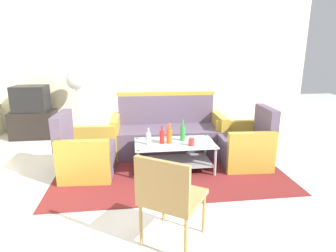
% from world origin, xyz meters
% --- Properties ---
extents(ground_plane, '(14.00, 14.00, 0.00)m').
position_xyz_m(ground_plane, '(0.00, 0.00, 0.00)').
color(ground_plane, white).
extents(wall_back, '(6.52, 0.12, 2.80)m').
position_xyz_m(wall_back, '(0.00, 3.06, 1.40)').
color(wall_back, beige).
rests_on(wall_back, ground).
extents(rug, '(3.11, 2.08, 0.01)m').
position_xyz_m(rug, '(-0.06, 0.78, 0.01)').
color(rug, maroon).
rests_on(rug, ground).
extents(couch, '(1.81, 0.77, 0.96)m').
position_xyz_m(couch, '(0.00, 1.42, 0.32)').
color(couch, '#5B4C60').
rests_on(couch, rug).
extents(armchair_left, '(0.74, 0.80, 0.85)m').
position_xyz_m(armchair_left, '(-1.20, 0.69, 0.29)').
color(armchair_left, '#5B4C60').
rests_on(armchair_left, rug).
extents(armchair_right, '(0.73, 0.79, 0.85)m').
position_xyz_m(armchair_right, '(1.08, 0.76, 0.29)').
color(armchair_right, '#5B4C60').
rests_on(armchair_right, rug).
extents(coffee_table, '(1.10, 0.60, 0.40)m').
position_xyz_m(coffee_table, '(0.01, 0.67, 0.27)').
color(coffee_table, silver).
rests_on(coffee_table, rug).
extents(bottle_orange, '(0.08, 0.08, 0.28)m').
position_xyz_m(bottle_orange, '(-0.07, 0.67, 0.52)').
color(bottle_orange, '#D85919').
rests_on(bottle_orange, coffee_table).
extents(bottle_clear, '(0.07, 0.07, 0.23)m').
position_xyz_m(bottle_clear, '(-0.36, 0.65, 0.50)').
color(bottle_clear, silver).
rests_on(bottle_clear, coffee_table).
extents(bottle_green, '(0.07, 0.07, 0.30)m').
position_xyz_m(bottle_green, '(0.13, 0.76, 0.52)').
color(bottle_green, '#2D8C38').
rests_on(bottle_green, coffee_table).
extents(bottle_red, '(0.06, 0.06, 0.25)m').
position_xyz_m(bottle_red, '(-0.17, 0.66, 0.51)').
color(bottle_red, red).
rests_on(bottle_red, coffee_table).
extents(cup, '(0.08, 0.08, 0.10)m').
position_xyz_m(cup, '(0.21, 0.52, 0.46)').
color(cup, red).
rests_on(cup, coffee_table).
extents(tv_stand, '(0.80, 0.50, 0.52)m').
position_xyz_m(tv_stand, '(-2.46, 2.55, 0.26)').
color(tv_stand, black).
rests_on(tv_stand, ground).
extents(television, '(0.61, 0.47, 0.48)m').
position_xyz_m(television, '(-2.46, 2.55, 0.76)').
color(television, black).
rests_on(television, tv_stand).
extents(pedestal_fan, '(0.36, 0.36, 1.27)m').
position_xyz_m(pedestal_fan, '(-1.62, 2.60, 1.01)').
color(pedestal_fan, '#2D2D33').
rests_on(pedestal_fan, ground).
extents(wicker_chair, '(0.67, 0.67, 0.84)m').
position_xyz_m(wicker_chair, '(-0.28, -0.89, 0.49)').
color(wicker_chair, '#AD844C').
rests_on(wicker_chair, ground).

